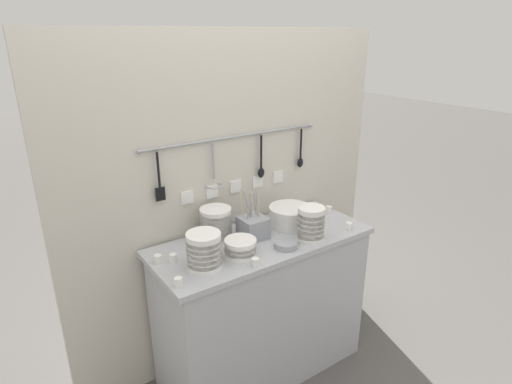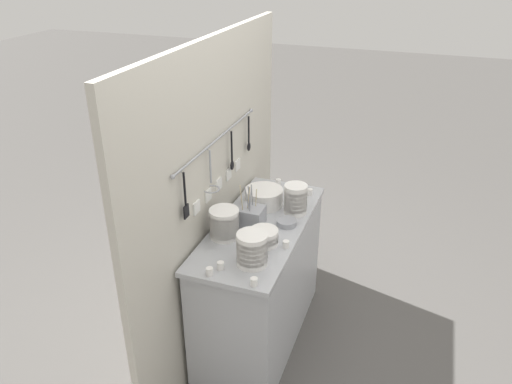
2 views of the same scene
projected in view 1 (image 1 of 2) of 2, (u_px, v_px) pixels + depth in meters
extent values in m
plane|color=#514F4C|center=(261.00, 366.00, 2.61)|extent=(20.00, 20.00, 0.00)
cube|color=#ADAFB5|center=(262.00, 241.00, 2.31)|extent=(1.21, 0.51, 0.03)
cube|color=#ADAFB5|center=(262.00, 309.00, 2.46)|extent=(1.16, 0.49, 0.84)
cube|color=beige|center=(234.00, 204.00, 2.49)|extent=(2.01, 0.04, 1.94)
cylinder|color=#93969E|center=(235.00, 137.00, 2.32)|extent=(1.08, 0.01, 0.01)
sphere|color=#93969E|center=(139.00, 152.00, 2.03)|extent=(0.02, 0.02, 0.02)
sphere|color=#93969E|center=(311.00, 125.00, 2.61)|extent=(0.02, 0.02, 0.02)
cylinder|color=black|center=(158.00, 171.00, 2.11)|extent=(0.01, 0.01, 0.19)
cube|color=black|center=(160.00, 194.00, 2.15)|extent=(0.05, 0.01, 0.07)
cylinder|color=#93969E|center=(156.00, 150.00, 2.08)|extent=(0.01, 0.01, 0.02)
cylinder|color=#93969E|center=(213.00, 161.00, 2.27)|extent=(0.01, 0.01, 0.20)
torus|color=#93969E|center=(214.00, 186.00, 2.32)|extent=(0.10, 0.10, 0.01)
cylinder|color=#93969E|center=(212.00, 142.00, 2.24)|extent=(0.01, 0.01, 0.02)
cylinder|color=black|center=(261.00, 152.00, 2.44)|extent=(0.01, 0.01, 0.20)
ellipsoid|color=black|center=(261.00, 173.00, 2.48)|extent=(0.04, 0.02, 0.06)
cylinder|color=#93969E|center=(260.00, 134.00, 2.41)|extent=(0.01, 0.01, 0.02)
cylinder|color=black|center=(301.00, 144.00, 2.59)|extent=(0.01, 0.01, 0.18)
ellipsoid|color=black|center=(300.00, 163.00, 2.63)|extent=(0.04, 0.02, 0.06)
cylinder|color=#93969E|center=(300.00, 128.00, 2.57)|extent=(0.01, 0.01, 0.02)
cube|color=white|center=(187.00, 197.00, 2.27)|extent=(0.07, 0.01, 0.07)
cube|color=white|center=(212.00, 192.00, 2.35)|extent=(0.07, 0.01, 0.07)
cube|color=white|center=(236.00, 186.00, 2.43)|extent=(0.07, 0.01, 0.07)
cube|color=white|center=(257.00, 181.00, 2.51)|extent=(0.07, 0.01, 0.07)
cube|color=white|center=(278.00, 177.00, 2.59)|extent=(0.07, 0.01, 0.07)
cylinder|color=white|center=(241.00, 252.00, 2.13)|extent=(0.16, 0.16, 0.04)
cylinder|color=white|center=(240.00, 248.00, 2.12)|extent=(0.16, 0.16, 0.04)
cylinder|color=white|center=(240.00, 243.00, 2.11)|extent=(0.16, 0.16, 0.04)
cylinder|color=white|center=(310.00, 236.00, 2.29)|extent=(0.14, 0.14, 0.05)
cylinder|color=white|center=(310.00, 231.00, 2.28)|extent=(0.14, 0.14, 0.05)
cylinder|color=white|center=(311.00, 226.00, 2.27)|extent=(0.14, 0.14, 0.05)
cylinder|color=white|center=(311.00, 222.00, 2.26)|extent=(0.14, 0.14, 0.05)
cylinder|color=white|center=(311.00, 217.00, 2.25)|extent=(0.14, 0.14, 0.05)
cylinder|color=white|center=(311.00, 212.00, 2.24)|extent=(0.14, 0.14, 0.05)
cylinder|color=white|center=(205.00, 263.00, 2.02)|extent=(0.16, 0.16, 0.05)
cylinder|color=white|center=(204.00, 258.00, 2.01)|extent=(0.16, 0.16, 0.05)
cylinder|color=white|center=(204.00, 253.00, 2.00)|extent=(0.16, 0.16, 0.05)
cylinder|color=white|center=(204.00, 248.00, 1.99)|extent=(0.16, 0.16, 0.05)
cylinder|color=white|center=(204.00, 243.00, 1.98)|extent=(0.16, 0.16, 0.05)
cylinder|color=white|center=(203.00, 238.00, 1.97)|extent=(0.16, 0.16, 0.05)
cylinder|color=white|center=(216.00, 235.00, 2.31)|extent=(0.17, 0.17, 0.04)
cylinder|color=white|center=(216.00, 231.00, 2.30)|extent=(0.17, 0.17, 0.04)
cylinder|color=white|center=(216.00, 227.00, 2.29)|extent=(0.17, 0.17, 0.04)
cylinder|color=white|center=(216.00, 223.00, 2.28)|extent=(0.17, 0.17, 0.04)
cylinder|color=white|center=(216.00, 220.00, 2.28)|extent=(0.17, 0.17, 0.04)
cylinder|color=white|center=(216.00, 216.00, 2.27)|extent=(0.17, 0.17, 0.04)
cylinder|color=white|center=(216.00, 212.00, 2.26)|extent=(0.17, 0.17, 0.04)
cylinder|color=white|center=(290.00, 223.00, 2.48)|extent=(0.24, 0.24, 0.01)
cylinder|color=white|center=(290.00, 222.00, 2.48)|extent=(0.24, 0.24, 0.01)
cylinder|color=white|center=(290.00, 220.00, 2.47)|extent=(0.24, 0.24, 0.01)
cylinder|color=white|center=(290.00, 219.00, 2.47)|extent=(0.24, 0.24, 0.01)
cylinder|color=white|center=(290.00, 217.00, 2.46)|extent=(0.24, 0.24, 0.01)
cylinder|color=white|center=(290.00, 216.00, 2.46)|extent=(0.24, 0.24, 0.01)
cylinder|color=white|center=(290.00, 214.00, 2.46)|extent=(0.24, 0.24, 0.01)
cylinder|color=white|center=(290.00, 212.00, 2.45)|extent=(0.24, 0.24, 0.01)
cylinder|color=white|center=(290.00, 211.00, 2.45)|extent=(0.24, 0.24, 0.01)
cylinder|color=white|center=(290.00, 209.00, 2.45)|extent=(0.24, 0.24, 0.01)
cylinder|color=white|center=(290.00, 208.00, 2.44)|extent=(0.24, 0.24, 0.01)
cylinder|color=#93969E|center=(286.00, 245.00, 2.21)|extent=(0.12, 0.12, 0.03)
cube|color=#93969E|center=(253.00, 227.00, 2.31)|extent=(0.14, 0.14, 0.12)
cylinder|color=#93969E|center=(248.00, 211.00, 2.25)|extent=(0.03, 0.01, 0.21)
cylinder|color=#C6B793|center=(242.00, 208.00, 2.28)|extent=(0.01, 0.02, 0.22)
cylinder|color=#C6B793|center=(260.00, 212.00, 2.28)|extent=(0.02, 0.02, 0.18)
cylinder|color=#93969E|center=(257.00, 209.00, 2.30)|extent=(0.01, 0.02, 0.20)
cylinder|color=#93969E|center=(251.00, 210.00, 2.28)|extent=(0.01, 0.01, 0.19)
cylinder|color=#93969E|center=(256.00, 209.00, 2.31)|extent=(0.02, 0.02, 0.18)
cylinder|color=#93969E|center=(248.00, 209.00, 2.27)|extent=(0.04, 0.03, 0.21)
cylinder|color=#C6B793|center=(250.00, 210.00, 2.28)|extent=(0.01, 0.02, 0.19)
cylinder|color=white|center=(349.00, 226.00, 2.41)|extent=(0.04, 0.04, 0.04)
cylinder|color=white|center=(158.00, 259.00, 2.06)|extent=(0.04, 0.04, 0.04)
cylinder|color=white|center=(255.00, 262.00, 2.03)|extent=(0.04, 0.04, 0.04)
cylinder|color=white|center=(178.00, 282.00, 1.87)|extent=(0.04, 0.04, 0.04)
cylinder|color=white|center=(173.00, 258.00, 2.07)|extent=(0.04, 0.04, 0.04)
cylinder|color=white|center=(329.00, 209.00, 2.63)|extent=(0.04, 0.04, 0.04)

